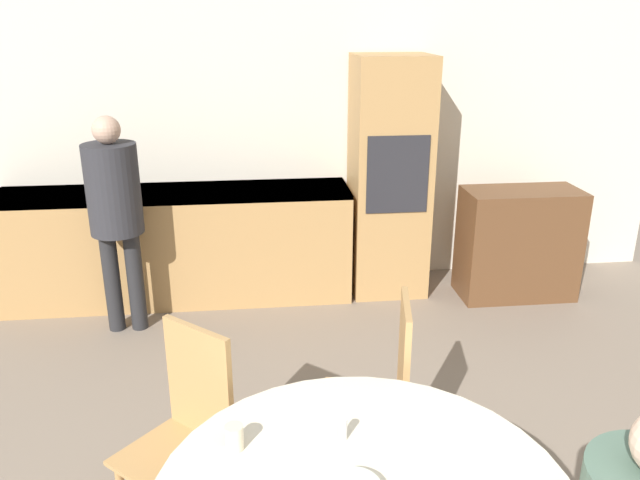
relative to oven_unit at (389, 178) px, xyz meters
The scene contains 9 objects.
wall_back 0.89m from the oven_unit, 155.80° to the left, with size 6.43×0.05×2.60m.
kitchen_counter 1.80m from the oven_unit, behind, with size 2.78×0.60×0.91m.
oven_unit is the anchor object (origin of this frame).
sideboard 1.19m from the oven_unit, 14.55° to the right, with size 0.92×0.45×0.90m.
chair_far_left 2.91m from the oven_unit, 119.66° to the right, with size 0.57×0.57×0.96m.
chair_far_right 2.39m from the oven_unit, 102.45° to the right, with size 0.47×0.47×0.96m.
person_standing 2.13m from the oven_unit, 165.52° to the right, with size 0.37×0.37×1.58m.
cup 3.19m from the oven_unit, 112.17° to the right, with size 0.07×0.07×0.10m.
salt_shaker 3.06m from the oven_unit, 105.36° to the right, with size 0.03×0.03×0.09m.
Camera 1 is at (-0.35, -0.49, 2.20)m, focal length 35.00 mm.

